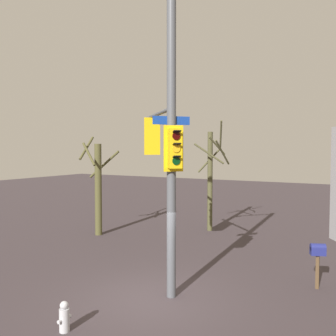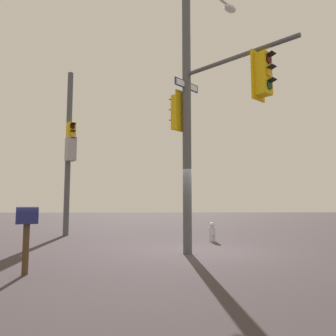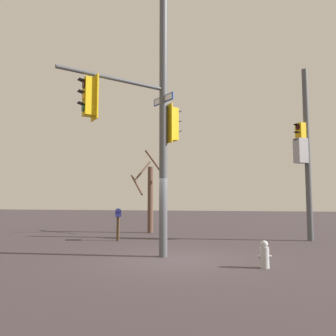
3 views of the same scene
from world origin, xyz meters
The scene contains 6 objects.
ground_plane centered at (0.00, 0.00, 0.00)m, with size 80.00×80.00×0.00m, color #3B3135.
main_signal_pole_assembly centered at (-0.64, 0.03, 4.87)m, with size 4.71×3.08×9.10m.
secondary_pole_assembly centered at (4.99, 5.46, 4.00)m, with size 0.77×0.63×7.73m.
fire_hydrant centered at (2.56, -0.81, 0.34)m, with size 0.38×0.24×0.73m.
mailbox centered at (-3.19, 4.04, 1.11)m, with size 0.39×0.50×1.41m.
bare_tree_across_street centered at (-2.63, 7.60, 2.00)m, with size 2.03×2.02×4.41m.
Camera 3 is at (1.67, -10.36, 1.86)m, focal length 36.24 mm.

